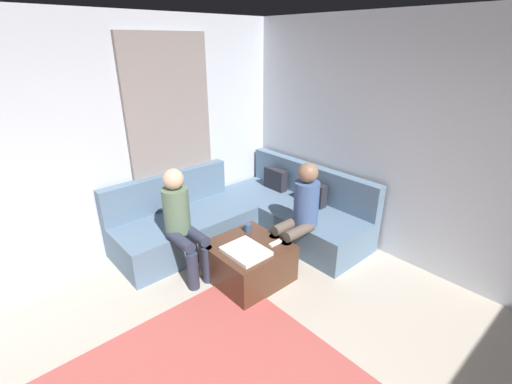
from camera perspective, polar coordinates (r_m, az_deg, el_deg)
The scene contains 10 objects.
wall_back at distance 3.99m, azimuth 31.21°, elevation 4.60°, with size 6.00×0.12×2.70m, color silver.
wall_left at distance 4.21m, azimuth -29.92°, elevation 5.70°, with size 0.12×6.00×2.70m, color silver.
curtain_panel at distance 4.56m, azimuth -13.45°, elevation 8.06°, with size 0.06×1.10×2.50m, color gray.
sectional_couch at distance 4.62m, azimuth -1.42°, elevation -4.02°, with size 2.10×2.55×0.87m.
ottoman at distance 3.87m, azimuth -1.23°, elevation -11.15°, with size 0.76×0.76×0.42m, color #4C2D1E.
folded_blanket at distance 3.62m, azimuth -1.68°, elevation -9.54°, with size 0.44×0.36×0.04m, color white.
coffee_mug at distance 3.98m, azimuth -1.34°, elevation -5.77°, with size 0.08×0.08×0.10m, color #334C72.
game_remote at distance 3.77m, azimuth 3.12°, elevation -8.26°, with size 0.05×0.15×0.02m, color white.
person_on_couch_back at distance 3.95m, azimuth 7.13°, elevation -3.12°, with size 0.30×0.60×1.20m.
person_on_couch_side at distance 3.82m, azimuth -11.91°, elevation -4.40°, with size 0.60×0.30×1.20m.
Camera 1 is at (1.06, -0.76, 2.41)m, focal length 24.76 mm.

